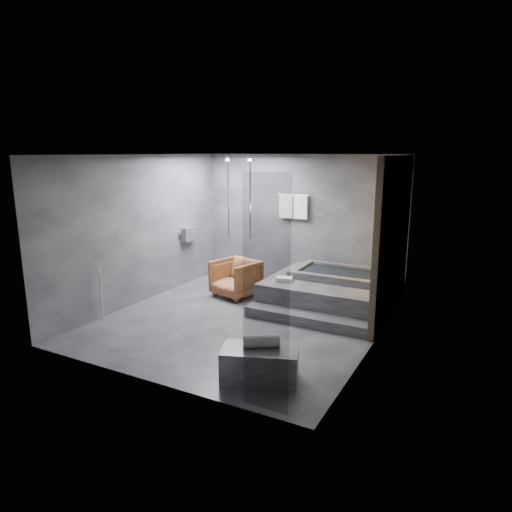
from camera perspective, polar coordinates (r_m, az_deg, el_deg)
The scene contains 7 objects.
room at distance 7.63m, azimuth 1.95°, elevation 4.50°, with size 5.00×5.04×2.82m.
tub_deck at distance 8.81m, azimuth 9.19°, elevation -4.40°, with size 2.20×2.00×0.50m, color #2F2F32.
tub_step at distance 7.81m, azimuth 6.30°, elevation -7.84°, with size 2.20×0.36×0.18m, color #2F2F32.
concrete_bench at distance 5.94m, azimuth 0.50°, elevation -13.38°, with size 0.96×0.53×0.43m, color #37373A.
driftwood_chair at distance 9.16m, azimuth -2.53°, elevation -2.78°, with size 0.79×0.82×0.74m, color #4E2813.
rolled_towel at distance 5.85m, azimuth 0.66°, elevation -10.56°, with size 0.17×0.17×0.46m, color silver.
deck_towel at distance 8.47m, azimuth 3.55°, elevation -2.92°, with size 0.29×0.21×0.08m, color silver.
Camera 1 is at (3.70, -6.54, 2.84)m, focal length 32.00 mm.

